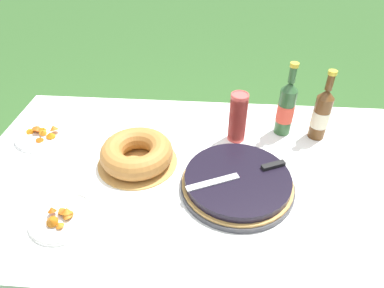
% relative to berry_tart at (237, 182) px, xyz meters
% --- Properties ---
extents(ground_plane, '(16.00, 16.00, 0.00)m').
position_rel_berry_tart_xyz_m(ground_plane, '(-0.10, 0.08, -0.73)').
color(ground_plane, '#335B28').
extents(garden_table, '(1.80, 1.00, 0.70)m').
position_rel_berry_tart_xyz_m(garden_table, '(-0.10, 0.08, -0.09)').
color(garden_table, brown).
rests_on(garden_table, ground_plane).
extents(tablecloth, '(1.81, 1.01, 0.10)m').
position_rel_berry_tart_xyz_m(tablecloth, '(-0.10, 0.08, -0.04)').
color(tablecloth, white).
rests_on(tablecloth, garden_table).
extents(berry_tart, '(0.40, 0.40, 0.06)m').
position_rel_berry_tart_xyz_m(berry_tart, '(0.00, 0.00, 0.00)').
color(berry_tart, '#38383D').
rests_on(berry_tart, tablecloth).
extents(serving_knife, '(0.35, 0.18, 0.01)m').
position_rel_berry_tart_xyz_m(serving_knife, '(0.03, 0.01, 0.04)').
color(serving_knife, silver).
rests_on(serving_knife, berry_tart).
extents(bundt_cake, '(0.31, 0.31, 0.09)m').
position_rel_berry_tart_xyz_m(bundt_cake, '(-0.38, 0.11, 0.02)').
color(bundt_cake, tan).
rests_on(bundt_cake, tablecloth).
extents(cup_stack, '(0.07, 0.07, 0.21)m').
position_rel_berry_tart_xyz_m(cup_stack, '(0.00, 0.30, 0.08)').
color(cup_stack, '#E04C47').
rests_on(cup_stack, tablecloth).
extents(cider_bottle_green, '(0.07, 0.07, 0.32)m').
position_rel_berry_tart_xyz_m(cider_bottle_green, '(0.20, 0.36, 0.09)').
color(cider_bottle_green, '#2D562D').
rests_on(cider_bottle_green, tablecloth).
extents(cider_bottle_amber, '(0.07, 0.07, 0.31)m').
position_rel_berry_tart_xyz_m(cider_bottle_amber, '(0.35, 0.34, 0.09)').
color(cider_bottle_amber, brown).
rests_on(cider_bottle_amber, tablecloth).
extents(snack_plate_near, '(0.22, 0.22, 0.05)m').
position_rel_berry_tart_xyz_m(snack_plate_near, '(-0.57, -0.19, -0.02)').
color(snack_plate_near, white).
rests_on(snack_plate_near, tablecloth).
extents(snack_plate_left, '(0.23, 0.23, 0.06)m').
position_rel_berry_tart_xyz_m(snack_plate_left, '(-0.82, 0.25, -0.02)').
color(snack_plate_left, white).
rests_on(snack_plate_left, tablecloth).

